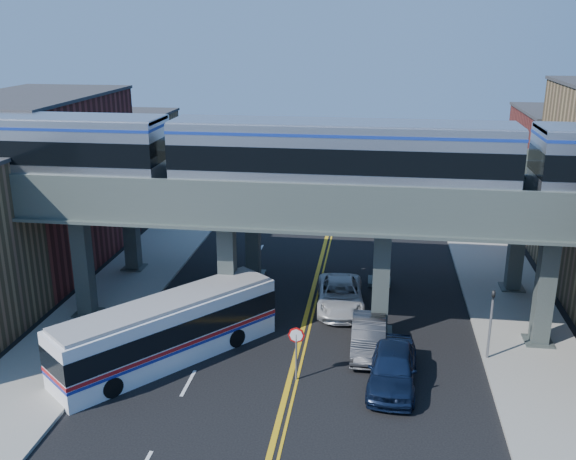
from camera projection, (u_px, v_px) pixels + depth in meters
The scene contains 16 objects.
ground at pixel (280, 417), 26.54m from camera, with size 120.00×120.00×0.00m, color black.
sidewalk_west at pixel (111, 300), 37.46m from camera, with size 5.00×70.00×0.16m, color gray.
sidewalk_east at pixel (519, 325), 34.41m from camera, with size 5.00×70.00×0.16m, color gray.
building_west_b at pixel (40, 182), 42.37m from camera, with size 8.00×14.00×11.00m, color maroon.
building_west_c at pixel (118, 164), 55.08m from camera, with size 8.00×10.00×8.00m, color olive.
building_east_c at pixel (570, 171), 50.01m from camera, with size 8.00×10.00×9.00m, color maroon.
elevated_viaduct_near at pixel (303, 213), 32.08m from camera, with size 52.00×3.60×7.40m.
elevated_viaduct_far at pixel (317, 181), 38.67m from camera, with size 52.00×3.60×7.40m.
transit_train at pixel (341, 156), 30.93m from camera, with size 51.05×3.20×3.74m.
stop_sign at pixel (296, 345), 28.78m from camera, with size 0.76×0.09×2.63m.
traffic_signal at pixel (491, 317), 30.26m from camera, with size 0.15×0.18×4.10m.
transit_bus at pixel (168, 331), 30.63m from camera, with size 9.21×10.37×2.93m.
car_lane_a at pixel (393, 367), 28.62m from camera, with size 2.12×5.26×1.79m, color #0E1934.
car_lane_b at pixel (368, 337), 31.64m from camera, with size 1.67×4.78×1.57m, color #2E2E30.
car_lane_c at pixel (340, 295), 36.43m from camera, with size 2.59×5.61×1.56m, color #BABBBC.
car_lane_d at pixel (369, 218), 50.93m from camera, with size 2.18×5.37×1.56m, color silver.
Camera 1 is at (3.53, -22.58, 15.56)m, focal length 40.00 mm.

